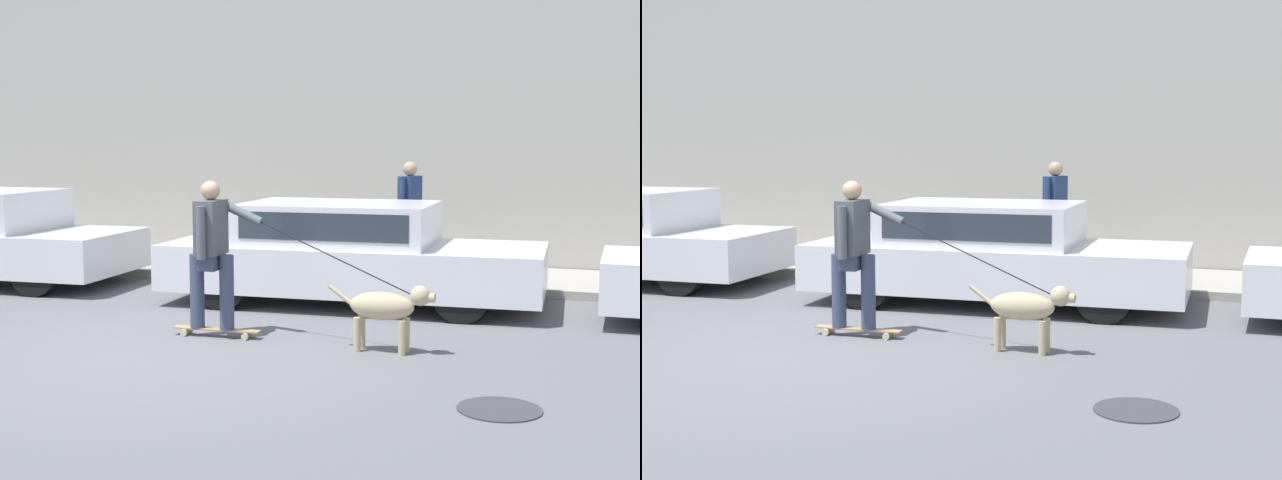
# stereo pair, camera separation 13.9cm
# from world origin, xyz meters

# --- Properties ---
(ground_plane) EXTENTS (36.00, 36.00, 0.00)m
(ground_plane) POSITION_xyz_m (0.00, 0.00, 0.00)
(ground_plane) COLOR slate
(back_wall) EXTENTS (32.00, 0.30, 5.27)m
(back_wall) POSITION_xyz_m (0.00, 6.28, 2.64)
(back_wall) COLOR #ADA89E
(back_wall) RESTS_ON ground_plane
(sidewalk_curb) EXTENTS (30.00, 2.01, 0.11)m
(sidewalk_curb) POSITION_xyz_m (0.00, 5.10, 0.06)
(sidewalk_curb) COLOR #A39E93
(sidewalk_curb) RESTS_ON ground_plane
(parked_car_1) EXTENTS (4.61, 1.93, 1.24)m
(parked_car_1) POSITION_xyz_m (1.03, 3.04, 0.60)
(parked_car_1) COLOR black
(parked_car_1) RESTS_ON ground_plane
(dog) EXTENTS (1.05, 0.29, 0.66)m
(dog) POSITION_xyz_m (2.06, 0.74, 0.43)
(dog) COLOR tan
(dog) RESTS_ON ground_plane
(skateboarder) EXTENTS (2.60, 0.61, 1.59)m
(skateboarder) POSITION_xyz_m (0.23, 0.84, 0.90)
(skateboarder) COLOR beige
(skateboarder) RESTS_ON ground_plane
(pedestrian_with_bag) EXTENTS (0.28, 0.64, 1.59)m
(pedestrian_with_bag) POSITION_xyz_m (1.42, 4.63, 1.00)
(pedestrian_with_bag) COLOR brown
(pedestrian_with_bag) RESTS_ON sidewalk_curb
(manhole_cover) EXTENTS (0.64, 0.64, 0.01)m
(manhole_cover) POSITION_xyz_m (3.30, -0.77, 0.01)
(manhole_cover) COLOR #38383D
(manhole_cover) RESTS_ON ground_plane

